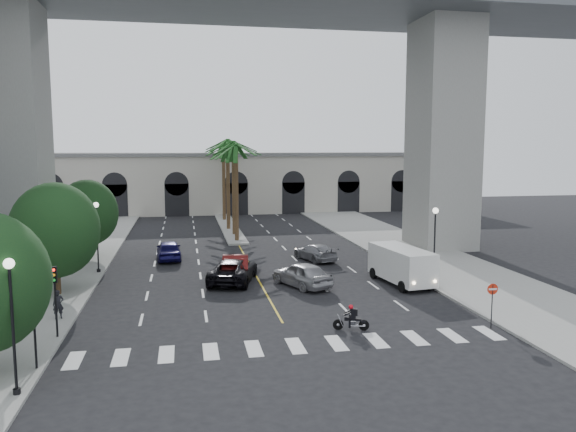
{
  "coord_description": "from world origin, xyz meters",
  "views": [
    {
      "loc": [
        -5.05,
        -26.63,
        9.41
      ],
      "look_at": [
        1.03,
        6.0,
        5.27
      ],
      "focal_mm": 35.0,
      "sensor_mm": 36.0,
      "label": 1
    }
  ],
  "objects_px": {
    "motorcycle_rider": "(352,319)",
    "cargo_van": "(402,264)",
    "traffic_signal_near": "(34,314)",
    "traffic_signal_far": "(55,290)",
    "pedestrian_a": "(58,304)",
    "car_e": "(169,250)",
    "car_c": "(233,271)",
    "do_not_enter_sign": "(492,296)",
    "lamp_post_right": "(435,239)",
    "lamp_post_left_far": "(97,231)",
    "car_b": "(236,266)",
    "car_a": "(302,274)",
    "lamp_post_left_near": "(12,315)",
    "car_d": "(315,252)"
  },
  "relations": [
    {
      "from": "traffic_signal_near",
      "to": "do_not_enter_sign",
      "type": "bearing_deg",
      "value": 4.39
    },
    {
      "from": "traffic_signal_far",
      "to": "motorcycle_rider",
      "type": "distance_m",
      "value": 14.79
    },
    {
      "from": "car_b",
      "to": "cargo_van",
      "type": "xyz_separation_m",
      "value": [
        11.01,
        -4.07,
        0.54
      ]
    },
    {
      "from": "traffic_signal_far",
      "to": "do_not_enter_sign",
      "type": "distance_m",
      "value": 21.94
    },
    {
      "from": "traffic_signal_near",
      "to": "motorcycle_rider",
      "type": "bearing_deg",
      "value": 10.55
    },
    {
      "from": "lamp_post_left_near",
      "to": "lamp_post_left_far",
      "type": "distance_m",
      "value": 21.0
    },
    {
      "from": "traffic_signal_near",
      "to": "traffic_signal_far",
      "type": "relative_size",
      "value": 1.0
    },
    {
      "from": "lamp_post_left_far",
      "to": "car_b",
      "type": "relative_size",
      "value": 1.03
    },
    {
      "from": "do_not_enter_sign",
      "to": "traffic_signal_far",
      "type": "bearing_deg",
      "value": 176.13
    },
    {
      "from": "car_d",
      "to": "do_not_enter_sign",
      "type": "distance_m",
      "value": 19.42
    },
    {
      "from": "lamp_post_left_near",
      "to": "cargo_van",
      "type": "bearing_deg",
      "value": 33.74
    },
    {
      "from": "car_c",
      "to": "do_not_enter_sign",
      "type": "relative_size",
      "value": 2.48
    },
    {
      "from": "lamp_post_right",
      "to": "traffic_signal_far",
      "type": "height_order",
      "value": "lamp_post_right"
    },
    {
      "from": "lamp_post_right",
      "to": "car_a",
      "type": "distance_m",
      "value": 9.21
    },
    {
      "from": "cargo_van",
      "to": "lamp_post_right",
      "type": "bearing_deg",
      "value": -34.38
    },
    {
      "from": "car_d",
      "to": "do_not_enter_sign",
      "type": "height_order",
      "value": "do_not_enter_sign"
    },
    {
      "from": "motorcycle_rider",
      "to": "do_not_enter_sign",
      "type": "distance_m",
      "value": 7.35
    },
    {
      "from": "motorcycle_rider",
      "to": "car_b",
      "type": "distance_m",
      "value": 13.69
    },
    {
      "from": "pedestrian_a",
      "to": "lamp_post_right",
      "type": "bearing_deg",
      "value": -13.31
    },
    {
      "from": "lamp_post_left_near",
      "to": "traffic_signal_far",
      "type": "xyz_separation_m",
      "value": [
        0.1,
        6.5,
        -0.71
      ]
    },
    {
      "from": "motorcycle_rider",
      "to": "car_d",
      "type": "bearing_deg",
      "value": 97.96
    },
    {
      "from": "lamp_post_left_far",
      "to": "lamp_post_right",
      "type": "xyz_separation_m",
      "value": [
        22.8,
        -8.0,
        0.0
      ]
    },
    {
      "from": "cargo_van",
      "to": "car_b",
      "type": "bearing_deg",
      "value": 152.27
    },
    {
      "from": "car_c",
      "to": "pedestrian_a",
      "type": "bearing_deg",
      "value": 51.43
    },
    {
      "from": "motorcycle_rider",
      "to": "car_b",
      "type": "bearing_deg",
      "value": 125.74
    },
    {
      "from": "car_b",
      "to": "pedestrian_a",
      "type": "distance_m",
      "value": 13.4
    },
    {
      "from": "motorcycle_rider",
      "to": "car_d",
      "type": "height_order",
      "value": "car_d"
    },
    {
      "from": "pedestrian_a",
      "to": "car_e",
      "type": "bearing_deg",
      "value": 49.19
    },
    {
      "from": "lamp_post_left_far",
      "to": "car_e",
      "type": "xyz_separation_m",
      "value": [
        5.01,
        4.39,
        -2.4
      ]
    },
    {
      "from": "motorcycle_rider",
      "to": "lamp_post_right",
      "type": "bearing_deg",
      "value": 59.03
    },
    {
      "from": "traffic_signal_near",
      "to": "pedestrian_a",
      "type": "distance_m",
      "value": 7.23
    },
    {
      "from": "car_a",
      "to": "lamp_post_left_near",
      "type": "bearing_deg",
      "value": 21.37
    },
    {
      "from": "pedestrian_a",
      "to": "cargo_van",
      "type": "bearing_deg",
      "value": -10.07
    },
    {
      "from": "lamp_post_right",
      "to": "cargo_van",
      "type": "height_order",
      "value": "lamp_post_right"
    },
    {
      "from": "car_c",
      "to": "do_not_enter_sign",
      "type": "bearing_deg",
      "value": 150.84
    },
    {
      "from": "traffic_signal_near",
      "to": "cargo_van",
      "type": "relative_size",
      "value": 0.6
    },
    {
      "from": "traffic_signal_far",
      "to": "do_not_enter_sign",
      "type": "relative_size",
      "value": 1.53
    },
    {
      "from": "traffic_signal_near",
      "to": "car_d",
      "type": "xyz_separation_m",
      "value": [
        16.84,
        20.42,
        -1.82
      ]
    },
    {
      "from": "cargo_van",
      "to": "traffic_signal_far",
      "type": "bearing_deg",
      "value": -167.7
    },
    {
      "from": "motorcycle_rider",
      "to": "cargo_van",
      "type": "relative_size",
      "value": 0.3
    },
    {
      "from": "car_b",
      "to": "car_d",
      "type": "bearing_deg",
      "value": -138.91
    },
    {
      "from": "car_d",
      "to": "car_a",
      "type": "bearing_deg",
      "value": 52.76
    },
    {
      "from": "lamp_post_left_far",
      "to": "motorcycle_rider",
      "type": "distance_m",
      "value": 21.73
    },
    {
      "from": "traffic_signal_near",
      "to": "car_b",
      "type": "distance_m",
      "value": 18.44
    },
    {
      "from": "cargo_van",
      "to": "car_c",
      "type": "bearing_deg",
      "value": 159.3
    },
    {
      "from": "car_a",
      "to": "car_b",
      "type": "height_order",
      "value": "car_b"
    },
    {
      "from": "traffic_signal_near",
      "to": "lamp_post_right",
      "type": "bearing_deg",
      "value": 24.82
    },
    {
      "from": "car_a",
      "to": "cargo_van",
      "type": "distance_m",
      "value": 6.92
    },
    {
      "from": "lamp_post_left_far",
      "to": "car_b",
      "type": "xyz_separation_m",
      "value": [
        9.9,
        -2.97,
        -2.37
      ]
    },
    {
      "from": "motorcycle_rider",
      "to": "car_d",
      "type": "distance_m",
      "value": 17.84
    }
  ]
}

